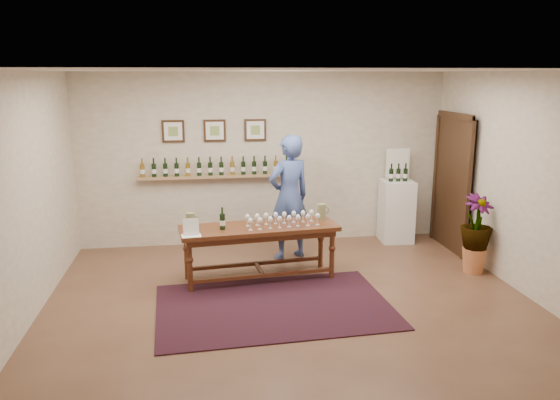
{
  "coord_description": "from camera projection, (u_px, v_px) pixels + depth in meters",
  "views": [
    {
      "loc": [
        -1.07,
        -6.29,
        2.76
      ],
      "look_at": [
        0.0,
        0.8,
        1.1
      ],
      "focal_mm": 35.0,
      "sensor_mm": 36.0,
      "label": 1
    }
  ],
  "objects": [
    {
      "name": "pitcher_left",
      "position": [
        191.0,
        221.0,
        7.21
      ],
      "size": [
        0.14,
        0.14,
        0.22
      ],
      "primitive_type": null,
      "rotation": [
        0.0,
        0.0,
        -0.02
      ],
      "color": "olive",
      "rests_on": "tasting_table"
    },
    {
      "name": "ground",
      "position": [
        290.0,
        300.0,
        6.83
      ],
      "size": [
        6.0,
        6.0,
        0.0
      ],
      "primitive_type": "plane",
      "color": "brown",
      "rests_on": "ground"
    },
    {
      "name": "table_glasses",
      "position": [
        282.0,
        219.0,
        7.38
      ],
      "size": [
        1.26,
        0.45,
        0.17
      ],
      "primitive_type": null,
      "rotation": [
        0.0,
        0.0,
        0.13
      ],
      "color": "white",
      "rests_on": "tasting_table"
    },
    {
      "name": "display_pedestal",
      "position": [
        396.0,
        211.0,
        9.15
      ],
      "size": [
        0.56,
        0.56,
        1.03
      ],
      "primitive_type": "cube",
      "rotation": [
        0.0,
        0.0,
        -0.08
      ],
      "color": "white",
      "rests_on": "ground"
    },
    {
      "name": "menu_card",
      "position": [
        191.0,
        227.0,
        6.91
      ],
      "size": [
        0.26,
        0.2,
        0.22
      ],
      "primitive_type": "cube",
      "rotation": [
        0.0,
        0.0,
        0.11
      ],
      "color": "white",
      "rests_on": "tasting_table"
    },
    {
      "name": "pitcher_right",
      "position": [
        321.0,
        212.0,
        7.69
      ],
      "size": [
        0.16,
        0.16,
        0.22
      ],
      "primitive_type": null,
      "rotation": [
        0.0,
        0.0,
        0.15
      ],
      "color": "olive",
      "rests_on": "tasting_table"
    },
    {
      "name": "person",
      "position": [
        289.0,
        197.0,
        8.2
      ],
      "size": [
        0.81,
        0.68,
        1.9
      ],
      "primitive_type": "imported",
      "rotation": [
        0.0,
        0.0,
        3.53
      ],
      "color": "#3D5391",
      "rests_on": "ground"
    },
    {
      "name": "info_sign",
      "position": [
        398.0,
        163.0,
        9.12
      ],
      "size": [
        0.39,
        0.05,
        0.54
      ],
      "primitive_type": "cube",
      "rotation": [
        0.0,
        0.0,
        -0.08
      ],
      "color": "white",
      "rests_on": "display_pedestal"
    },
    {
      "name": "table_bottles",
      "position": [
        222.0,
        219.0,
        7.22
      ],
      "size": [
        0.28,
        0.2,
        0.27
      ],
      "primitive_type": null,
      "rotation": [
        0.0,
        0.0,
        0.21
      ],
      "color": "black",
      "rests_on": "tasting_table"
    },
    {
      "name": "room_shell",
      "position": [
        401.0,
        180.0,
        8.68
      ],
      "size": [
        6.0,
        6.0,
        6.0
      ],
      "color": "beige",
      "rests_on": "ground"
    },
    {
      "name": "rug",
      "position": [
        274.0,
        306.0,
        6.62
      ],
      "size": [
        2.9,
        2.02,
        0.01
      ],
      "primitive_type": "cube",
      "rotation": [
        0.0,
        0.0,
        0.05
      ],
      "color": "#40140B",
      "rests_on": "ground"
    },
    {
      "name": "tasting_table",
      "position": [
        259.0,
        234.0,
        7.4
      ],
      "size": [
        2.18,
        0.89,
        0.75
      ],
      "rotation": [
        0.0,
        0.0,
        0.1
      ],
      "color": "#442311",
      "rests_on": "ground"
    },
    {
      "name": "pedestal_bottles",
      "position": [
        398.0,
        172.0,
        8.96
      ],
      "size": [
        0.32,
        0.11,
        0.31
      ],
      "primitive_type": null,
      "rotation": [
        0.0,
        0.0,
        -0.08
      ],
      "color": "black",
      "rests_on": "display_pedestal"
    },
    {
      "name": "potted_plant",
      "position": [
        476.0,
        234.0,
        7.65
      ],
      "size": [
        0.64,
        0.64,
        0.97
      ],
      "rotation": [
        0.0,
        0.0,
        0.29
      ],
      "color": "#C46F41",
      "rests_on": "ground"
    }
  ]
}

